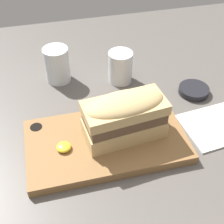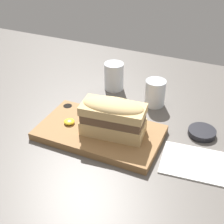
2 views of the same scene
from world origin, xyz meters
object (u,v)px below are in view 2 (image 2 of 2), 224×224
Objects in this scene: wine_glass at (155,94)px; condiment_dish at (202,132)px; serving_board at (99,132)px; napkin at (195,163)px; water_glass at (114,78)px; sandwich at (113,116)px.

wine_glass reaches higher than condiment_dish.
serving_board is 1.90× the size of napkin.
water_glass reaches higher than serving_board.
water_glass is at bearing 141.75° from napkin.
condiment_dish is (25.37, 11.67, -0.23)cm from serving_board.
sandwich is 21.98cm from wine_glass.
sandwich reaches higher than napkin.
condiment_dish is (16.58, -9.63, -2.87)cm from wine_glass.
condiment_dish is at bearing 24.69° from serving_board.
sandwich is 2.06× the size of wine_glass.
sandwich is at bearing 178.14° from napkin.
condiment_dish is (-0.71, 12.19, 0.60)cm from napkin.
napkin is at bearing -1.16° from serving_board.
water_glass is (-6.89, 25.48, 2.99)cm from serving_board.
water_glass is at bearing 113.20° from sandwich.
serving_board is at bearing -155.31° from condiment_dish.
sandwich is 0.99× the size of napkin.
water_glass reaches higher than condiment_dish.
water_glass is at bearing 165.08° from wine_glass.
wine_glass is 0.48× the size of napkin.
wine_glass is 1.10× the size of condiment_dish.
serving_board is 23.19cm from wine_glass.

